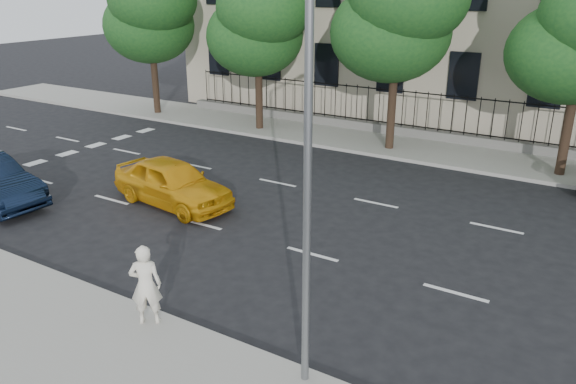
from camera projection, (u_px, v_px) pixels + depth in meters
The scene contains 11 objects.
ground at pixel (262, 294), 13.65m from camera, with size 120.00×120.00×0.00m, color black.
far_sidewalk at pixel (438, 152), 24.81m from camera, with size 60.00×4.00×0.15m, color gray.
lane_markings at pixel (347, 226), 17.44m from camera, with size 49.60×4.62×0.01m, color silver, non-canonical shape.
crosswalk at pixel (52, 158), 24.13m from camera, with size 0.50×12.10×0.01m, color silver, non-canonical shape.
iron_fence at pixel (451, 131), 25.97m from camera, with size 30.00×0.50×2.20m.
street_light at pixel (324, 111), 9.20m from camera, with size 0.25×3.32×8.05m.
tree_a at pixel (151, 2), 29.94m from camera, with size 5.71×5.31×9.39m.
tree_b at pixel (260, 10), 26.63m from camera, with size 5.53×5.12×8.97m.
tree_c at pixel (401, 0), 23.03m from camera, with size 5.89×5.50×9.80m.
yellow_taxi at pixel (172, 182), 18.89m from camera, with size 1.86×4.62×1.57m, color orange.
woman_near at pixel (146, 285), 11.95m from camera, with size 0.67×0.44×1.85m, color white.
Camera 1 is at (6.72, -9.84, 7.13)m, focal length 35.00 mm.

